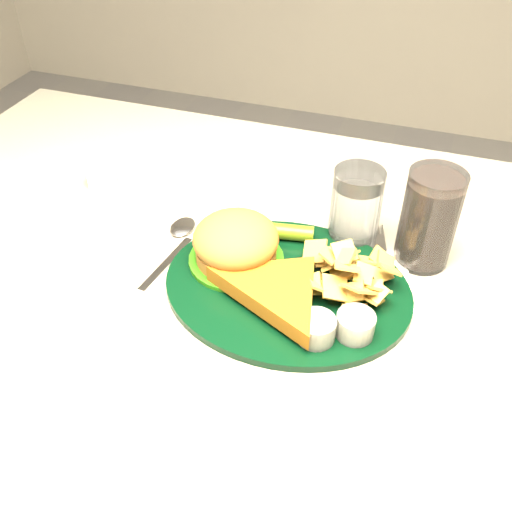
{
  "coord_description": "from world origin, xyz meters",
  "views": [
    {
      "loc": [
        0.16,
        -0.49,
        1.22
      ],
      "look_at": [
        -0.0,
        -0.01,
        0.8
      ],
      "focal_mm": 40.0,
      "sensor_mm": 36.0,
      "label": 1
    }
  ],
  "objects_px": {
    "table": "(260,451)",
    "cola_glass": "(429,219)",
    "water_glass": "(356,206)",
    "fork_napkin": "(363,277)",
    "dinner_plate": "(288,269)"
  },
  "relations": [
    {
      "from": "dinner_plate",
      "to": "fork_napkin",
      "type": "xyz_separation_m",
      "value": [
        0.08,
        0.05,
        -0.03
      ]
    },
    {
      "from": "fork_napkin",
      "to": "table",
      "type": "bearing_deg",
      "value": -173.42
    },
    {
      "from": "cola_glass",
      "to": "fork_napkin",
      "type": "xyz_separation_m",
      "value": [
        -0.06,
        -0.06,
        -0.06
      ]
    },
    {
      "from": "table",
      "to": "cola_glass",
      "type": "relative_size",
      "value": 9.49
    },
    {
      "from": "water_glass",
      "to": "fork_napkin",
      "type": "distance_m",
      "value": 0.1
    },
    {
      "from": "dinner_plate",
      "to": "cola_glass",
      "type": "relative_size",
      "value": 2.35
    },
    {
      "from": "table",
      "to": "dinner_plate",
      "type": "relative_size",
      "value": 4.04
    },
    {
      "from": "dinner_plate",
      "to": "fork_napkin",
      "type": "relative_size",
      "value": 1.84
    },
    {
      "from": "dinner_plate",
      "to": "water_glass",
      "type": "relative_size",
      "value": 2.9
    },
    {
      "from": "water_glass",
      "to": "fork_napkin",
      "type": "bearing_deg",
      "value": -69.61
    },
    {
      "from": "dinner_plate",
      "to": "water_glass",
      "type": "distance_m",
      "value": 0.14
    },
    {
      "from": "dinner_plate",
      "to": "cola_glass",
      "type": "height_order",
      "value": "cola_glass"
    },
    {
      "from": "table",
      "to": "water_glass",
      "type": "bearing_deg",
      "value": 55.3
    },
    {
      "from": "dinner_plate",
      "to": "fork_napkin",
      "type": "bearing_deg",
      "value": 29.07
    },
    {
      "from": "table",
      "to": "fork_napkin",
      "type": "distance_m",
      "value": 0.4
    }
  ]
}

